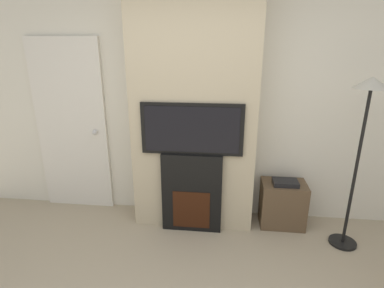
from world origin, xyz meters
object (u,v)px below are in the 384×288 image
fireplace (192,192)px  floor_lamp (365,120)px  television (192,129)px  media_stand (282,203)px

fireplace → floor_lamp: 1.81m
fireplace → television: bearing=-90.0°
television → floor_lamp: (1.58, -0.10, 0.16)m
fireplace → media_stand: size_ratio=1.58×
floor_lamp → media_stand: 1.23m
floor_lamp → media_stand: (-0.58, 0.30, -1.05)m
fireplace → floor_lamp: (1.58, -0.10, 0.87)m
fireplace → television: (0.00, -0.00, 0.71)m
television → floor_lamp: size_ratio=0.61×
television → media_stand: bearing=11.1°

